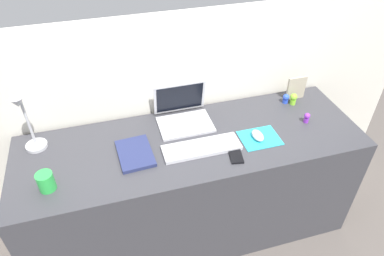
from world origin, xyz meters
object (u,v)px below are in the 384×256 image
Objects in this scene: notebook_pad at (135,153)px; toy_figurine_purple at (307,117)px; desk_lamp at (28,125)px; laptop at (182,112)px; mouse at (258,135)px; toy_figurine_blue at (286,98)px; picture_frame at (296,88)px; coffee_mug at (46,182)px; keyboard at (202,148)px; toy_figurine_lime at (293,99)px; cell_phone at (235,155)px.

notebook_pad is 0.99m from toy_figurine_purple.
laptop is at bearing 2.51° from desk_lamp.
toy_figurine_purple is at bearing 9.79° from mouse.
toy_figurine_purple is 0.21m from toy_figurine_blue.
laptop reaches higher than mouse.
coffee_mug is (-1.46, -0.36, -0.03)m from picture_frame.
picture_frame is at bearing 13.68° from coffee_mug.
toy_figurine_lime is at bearing 20.02° from keyboard.
picture_frame is at bearing 52.48° from toy_figurine_lime.
desk_lamp is at bearing -177.49° from laptop.
cell_phone is 1.05m from desk_lamp.
picture_frame is at bearing 9.91° from notebook_pad.
laptop is 0.69m from toy_figurine_lime.
picture_frame is at bearing 22.75° from keyboard.
toy_figurine_purple is 0.85× the size of toy_figurine_lime.
cell_phone is 0.85× the size of picture_frame.
mouse is 1.04× the size of coffee_mug.
coffee_mug is at bearing -175.36° from keyboard.
desk_lamp reaches higher than keyboard.
laptop is 2.34× the size of cell_phone.
keyboard is at bearing -156.95° from toy_figurine_blue.
toy_figurine_blue is at bearing 13.29° from coffee_mug.
mouse is 0.28× the size of desk_lamp.
toy_figurine_blue is at bearing 95.87° from toy_figurine_purple.
cell_phone is at bearing -18.48° from desk_lamp.
laptop is 4.96× the size of toy_figurine_blue.
desk_lamp is at bearing 168.34° from mouse.
laptop is 3.24× the size of coffee_mug.
toy_figurine_lime is (0.34, 0.24, 0.02)m from mouse.
toy_figurine_purple reaches higher than mouse.
notebook_pad is 3.97× the size of toy_figurine_blue.
toy_figurine_lime is at bearing 12.01° from coffee_mug.
picture_frame is (0.73, 0.02, 0.02)m from laptop.
laptop reaches higher than toy_figurine_lime.
toy_figurine_blue is at bearing 23.05° from keyboard.
keyboard reaches higher than cell_phone.
coffee_mug is at bearing -175.24° from toy_figurine_purple.
notebook_pad is (-0.34, 0.05, 0.00)m from keyboard.
mouse is at bearing -139.01° from toy_figurine_blue.
mouse is 0.40× the size of notebook_pad.
keyboard is 0.70m from toy_figurine_lime.
laptop reaches higher than coffee_mug.
cell_phone is (0.15, -0.09, -0.01)m from keyboard.
toy_figurine_blue is at bearing -159.68° from picture_frame.
keyboard is (0.03, -0.27, -0.04)m from laptop.
picture_frame is 1.51m from coffee_mug.
toy_figurine_lime is at bearing 43.51° from cell_phone.
laptop is 0.38m from notebook_pad.
toy_figurine_lime is at bearing 0.23° from desk_lamp.
cell_phone is at bearing -144.75° from picture_frame.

